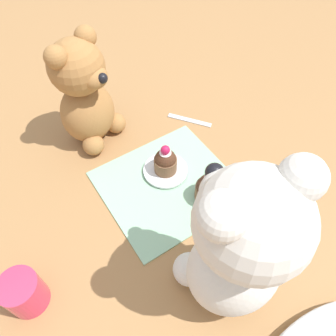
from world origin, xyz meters
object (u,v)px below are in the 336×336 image
Objects in this scene: teddy_bear_cream at (240,245)px; saucer_plate at (166,170)px; teddy_bear_tan at (85,95)px; cupcake_near_tan_bear at (165,161)px; teaspoon at (190,120)px; juice_glass at (24,293)px; cupcake_near_cream_bear at (210,189)px.

saucer_plate is at bearing -94.02° from teddy_bear_cream.
teddy_bear_tan is at bearing -79.53° from teddy_bear_cream.
teddy_bear_cream reaches higher than cupcake_near_tan_bear.
cupcake_near_tan_bear is at bearing -89.98° from teaspoon.
teaspoon is (-0.45, -0.19, -0.03)m from juice_glass.
cupcake_near_cream_bear is 0.35m from juice_glass.
juice_glass is at bearing 16.71° from cupcake_near_tan_bear.
teddy_bear_tan reaches higher than cupcake_near_cream_bear.
teddy_bear_cream is 0.20m from cupcake_near_cream_bear.
cupcake_near_tan_bear reaches higher than teaspoon.
cupcake_near_cream_bear is 0.82× the size of saucer_plate.
teddy_bear_cream is at bearing 61.68° from cupcake_near_cream_bear.
cupcake_near_tan_bear is (0.04, -0.10, 0.00)m from cupcake_near_cream_bear.
teddy_bear_cream is at bearing -110.46° from teddy_bear_tan.
teddy_bear_tan is 0.37m from juice_glass.
saucer_plate is (-0.04, -0.24, -0.14)m from teddy_bear_cream.
teddy_bear_cream is 0.43m from teddy_bear_tan.
saucer_plate is (0.04, -0.10, -0.02)m from cupcake_near_cream_bear.
teaspoon is (-0.21, 0.08, -0.11)m from teddy_bear_tan.
cupcake_near_tan_bear is 0.66× the size of teaspoon.
cupcake_near_tan_bear is 1.01× the size of juice_glass.
cupcake_near_cream_bear is at bearing -62.80° from teaspoon.
cupcake_near_cream_bear reaches higher than saucer_plate.
teddy_bear_cream reaches higher than teaspoon.
teddy_bear_tan is at bearing -131.44° from juice_glass.
teddy_bear_tan is at bearing -66.95° from saucer_plate.
cupcake_near_cream_bear is 0.10m from cupcake_near_tan_bear.
teddy_bear_cream is at bearing 151.30° from juice_glass.
juice_glass is at bearing -0.47° from cupcake_near_cream_bear.
teddy_bear_cream is 0.29m from saucer_plate.
teddy_bear_tan is at bearing -147.97° from teaspoon.
teddy_bear_tan is 0.31m from cupcake_near_cream_bear.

